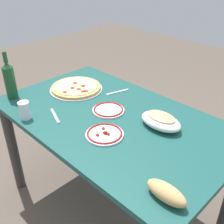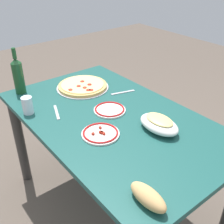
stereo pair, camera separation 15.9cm
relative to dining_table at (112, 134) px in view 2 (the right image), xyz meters
name	(u,v)px [view 2 (the right image)]	position (x,y,z in m)	size (l,w,h in m)	color
ground_plane	(112,205)	(0.00, 0.00, -0.63)	(8.00, 8.00, 0.00)	brown
dining_table	(112,134)	(0.00, 0.00, 0.00)	(1.42, 0.85, 0.76)	#194C47
pepperoni_pizza	(83,86)	(0.43, -0.07, 0.14)	(0.36, 0.36, 0.03)	#B7B7BC
baked_pasta_dish	(159,123)	(-0.26, -0.11, 0.16)	(0.24, 0.15, 0.08)	white
wine_bottle	(18,75)	(0.63, 0.29, 0.25)	(0.07, 0.07, 0.31)	#194723
water_glass	(27,105)	(0.34, 0.37, 0.17)	(0.06, 0.06, 0.10)	silver
side_plate_near	(100,133)	(-0.11, 0.16, 0.13)	(0.20, 0.20, 0.02)	white
side_plate_far	(110,110)	(0.06, -0.03, 0.13)	(0.19, 0.19, 0.02)	white
bread_loaf	(148,197)	(-0.59, 0.29, 0.16)	(0.18, 0.08, 0.07)	tan
fork_left	(57,112)	(0.24, 0.23, 0.12)	(0.17, 0.02, 0.01)	#B7B7BC
fork_right	(123,92)	(0.20, -0.25, 0.12)	(0.17, 0.02, 0.01)	#B7B7BC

